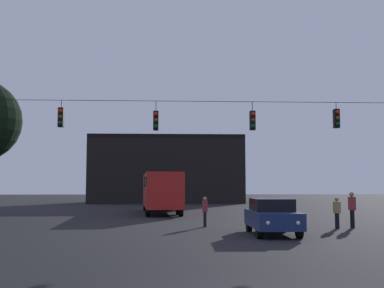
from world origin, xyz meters
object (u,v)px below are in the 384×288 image
(pedestrian_crossing_left, at_px, (352,207))
(pedestrian_crossing_center, at_px, (337,211))
(car_near_right, at_px, (272,216))
(city_bus, at_px, (161,188))
(pedestrian_crossing_right, at_px, (205,210))

(pedestrian_crossing_left, height_order, pedestrian_crossing_center, pedestrian_crossing_left)
(car_near_right, bearing_deg, pedestrian_crossing_left, 32.73)
(city_bus, relative_size, car_near_right, 2.55)
(pedestrian_crossing_left, bearing_deg, car_near_right, -147.27)
(pedestrian_crossing_left, bearing_deg, pedestrian_crossing_center, -160.67)
(car_near_right, bearing_deg, pedestrian_crossing_right, 123.63)
(city_bus, xyz_separation_m, pedestrian_crossing_right, (2.46, -12.49, -1.02))
(car_near_right, relative_size, pedestrian_crossing_left, 2.48)
(city_bus, relative_size, pedestrian_crossing_left, 6.34)
(pedestrian_crossing_left, relative_size, pedestrian_crossing_right, 1.17)
(pedestrian_crossing_center, bearing_deg, pedestrian_crossing_left, 19.33)
(city_bus, distance_m, car_near_right, 17.15)
(car_near_right, relative_size, pedestrian_crossing_right, 2.89)
(city_bus, distance_m, pedestrian_crossing_center, 16.31)
(car_near_right, distance_m, pedestrian_crossing_left, 5.49)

